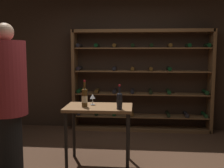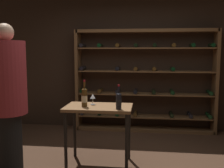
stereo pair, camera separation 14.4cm
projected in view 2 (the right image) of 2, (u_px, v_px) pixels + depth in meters
name	position (u px, v px, depth m)	size (l,w,h in m)	color
back_wall	(132.00, 59.00, 5.46)	(5.70, 0.10, 2.82)	#332319
wine_rack	(144.00, 81.00, 5.28)	(2.73, 0.32, 1.99)	brown
tasting_table	(99.00, 114.00, 3.70)	(0.91, 0.56, 0.83)	brown
person_bystander_red_print	(8.00, 95.00, 3.26)	(0.46, 0.46, 1.90)	black
wine_bottle_red_label	(119.00, 101.00, 3.47)	(0.07, 0.07, 0.32)	black
wine_bottle_amber_reserve	(84.00, 97.00, 3.63)	(0.08, 0.08, 0.36)	#4C3314
wine_glass_stemmed_right	(93.00, 97.00, 3.78)	(0.07, 0.07, 0.15)	silver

